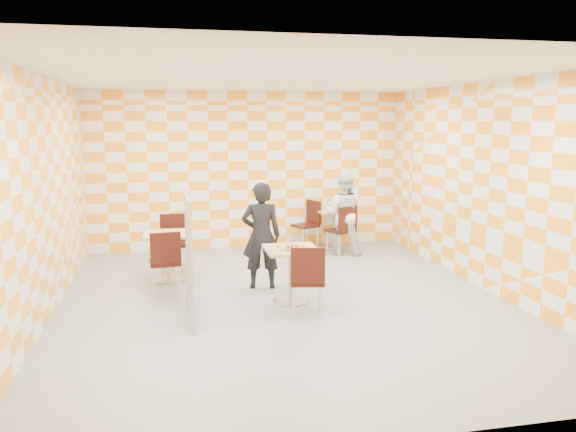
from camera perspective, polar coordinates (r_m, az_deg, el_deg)
The scene contains 15 objects.
room_shell at distance 7.95m, azimuth -1.21°, elevation 2.86°, with size 7.00×7.00×7.00m.
main_table at distance 7.61m, azimuth 0.36°, elevation -5.05°, with size 0.70×0.70×0.75m.
second_table at distance 10.89m, azimuth 4.79°, elevation -0.62°, with size 0.70×0.70×0.75m.
empty_table at distance 8.82m, azimuth -12.14°, elevation -3.23°, with size 0.70×0.70×0.75m.
chair_main_front at distance 6.98m, azimuth 1.99°, elevation -6.10°, with size 0.50×0.51×0.92m.
chair_second_front at distance 10.26m, azimuth 5.69°, elevation -1.06°, with size 0.55×0.56×0.92m.
chair_second_side at distance 10.85m, azimuth 2.16°, elevation -0.44°, with size 0.56×0.55×0.92m.
chair_empty_near at distance 8.07m, azimuth -12.36°, elevation -4.16°, with size 0.46×0.47×0.92m.
chair_empty_far at distance 9.43m, azimuth -11.61°, elevation -2.16°, with size 0.44×0.45×0.92m.
partition at distance 7.11m, azimuth -10.02°, elevation -3.90°, with size 0.08×1.38×1.55m.
man_dark at distance 8.20m, azimuth -2.73°, elevation -1.99°, with size 0.57×0.38×1.57m, color black.
man_white at distance 10.36m, azimuth 5.69°, elevation 0.25°, with size 0.74×0.58×1.52m, color white.
pizza_on_foil at distance 7.53m, azimuth 0.39°, elevation -3.17°, with size 0.40×0.40×0.04m.
sport_bottle at distance 10.90m, azimuth 4.21°, elevation 1.15°, with size 0.06×0.06×0.20m.
soda_bottle at distance 10.93m, azimuth 5.18°, elevation 1.24°, with size 0.07×0.07×0.23m.
Camera 1 is at (-1.45, -7.22, 2.43)m, focal length 35.00 mm.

